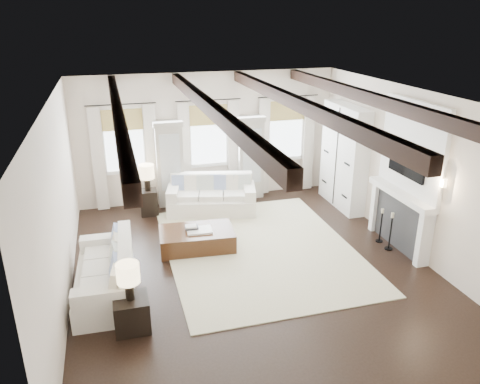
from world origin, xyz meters
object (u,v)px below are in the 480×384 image
object	(u,v)px
sofa_left	(109,275)
side_table_back	(149,202)
ottoman	(197,239)
sofa_back	(212,197)
side_table_front	(132,313)

from	to	relation	value
sofa_left	side_table_back	distance (m)	3.39
sofa_left	ottoman	distance (m)	2.15
sofa_back	side_table_front	size ratio (longest dim) A/B	4.27
sofa_left	ottoman	xyz separation A→B (m)	(1.74, 1.25, -0.17)
ottoman	side_table_front	size ratio (longest dim) A/B	2.85
side_table_back	side_table_front	bearing A→B (deg)	-98.72
side_table_front	sofa_left	bearing A→B (deg)	105.85
ottoman	sofa_back	bearing A→B (deg)	72.73
ottoman	side_table_back	bearing A→B (deg)	115.50
sofa_left	side_table_front	xyz separation A→B (m)	(0.30, -1.07, -0.10)
side_table_front	side_table_back	size ratio (longest dim) A/B	0.86
sofa_back	sofa_left	xyz separation A→B (m)	(-2.44, -3.03, -0.00)
ottoman	side_table_back	size ratio (longest dim) A/B	2.45
sofa_back	side_table_back	size ratio (longest dim) A/B	3.68
side_table_front	side_table_back	world-z (taller)	side_table_back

